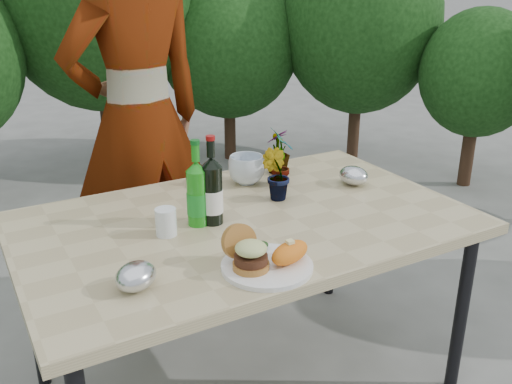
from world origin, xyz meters
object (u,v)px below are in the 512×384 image
patio_table (245,232)px  dinner_plate (267,266)px  wine_bottle (212,192)px  person (139,121)px

patio_table → dinner_plate: 0.38m
patio_table → dinner_plate: bearing=-108.3°
patio_table → wine_bottle: wine_bottle is taller
dinner_plate → wine_bottle: 0.40m
dinner_plate → wine_bottle: bearing=89.9°
patio_table → person: (-0.12, 0.80, 0.25)m
dinner_plate → wine_bottle: (0.00, 0.38, 0.11)m
person → patio_table: bearing=89.7°
patio_table → person: bearing=98.4°
patio_table → person: 0.85m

